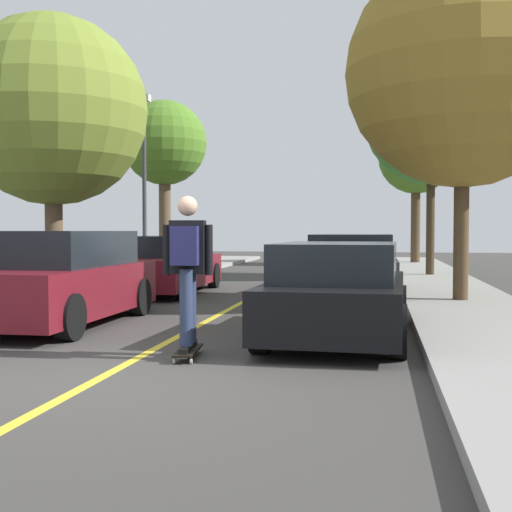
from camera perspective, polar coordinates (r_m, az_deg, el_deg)
The scene contains 14 objects.
ground at distance 6.94m, azimuth -13.24°, elevation -10.16°, with size 80.00×80.00×0.00m, color #3D3A38.
center_line at distance 10.67m, azimuth -4.61°, elevation -5.76°, with size 0.12×39.20×0.01m, color gold.
parked_car_left_nearest at distance 10.90m, azimuth -16.63°, elevation -1.88°, with size 2.00×4.17×1.47m.
parked_car_left_near at distance 15.96m, azimuth -7.72°, elevation -0.76°, with size 1.99×4.59×1.35m.
parked_car_right_nearest at distance 9.16m, azimuth 7.03°, elevation -3.06°, with size 1.95×4.14×1.31m.
parked_car_right_near at distance 14.56m, azimuth 8.24°, elevation -0.89°, with size 1.95×4.41×1.40m.
street_tree_left_nearest at distance 15.66m, azimuth -16.96°, elevation 11.72°, with size 4.16×4.16×6.05m.
street_tree_left_near at distance 22.91m, azimuth -7.81°, elevation 9.40°, with size 2.83×2.83×5.70m.
street_tree_right_nearest at distance 13.84m, azimuth 17.24°, elevation 14.85°, with size 4.49×4.49×6.65m.
street_tree_right_near at distance 21.28m, azimuth 14.74°, elevation 11.32°, with size 4.05×4.05×6.77m.
street_tree_right_far at distance 29.17m, azimuth 13.49°, elevation 8.20°, with size 3.15×3.15×6.04m.
streetlamp at distance 19.84m, azimuth -9.51°, elevation 7.07°, with size 0.36×0.24×5.27m.
skateboard at distance 7.85m, azimuth -5.80°, elevation -8.02°, with size 0.30×0.86×0.10m.
skateboarder at distance 7.71m, azimuth -5.88°, elevation -0.53°, with size 0.59×0.71×1.77m.
Camera 1 is at (2.72, -6.21, 1.48)m, focal length 46.89 mm.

